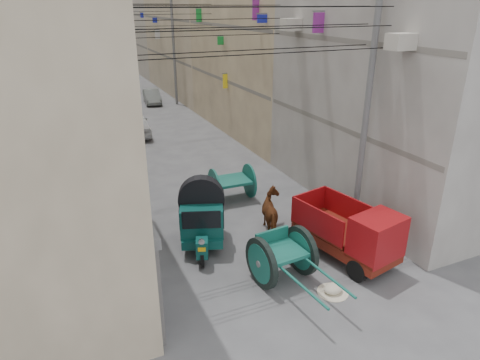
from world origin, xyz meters
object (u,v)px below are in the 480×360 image
mini_truck (355,237)px  second_cart (232,182)px  distant_car_grey (152,96)px  tonga_cart (282,256)px  feed_sack (333,289)px  horse (274,213)px  auto_rickshaw (202,215)px  distant_car_green (115,85)px  distant_car_white (136,125)px

mini_truck → second_cart: (-1.61, 5.69, -0.15)m
distant_car_grey → tonga_cart: bearing=-88.4°
tonga_cart → feed_sack: 1.65m
mini_truck → horse: bearing=105.1°
mini_truck → distant_car_grey: mini_truck is taller
tonga_cart → feed_sack: size_ratio=6.26×
auto_rickshaw → feed_sack: size_ratio=4.99×
horse → distant_car_green: horse is taller
feed_sack → distant_car_white: (-1.84, 17.40, 0.50)m
feed_sack → mini_truck: bearing=35.3°
tonga_cart → distant_car_green: (0.11, 30.49, -0.12)m
mini_truck → distant_car_green: bearing=82.7°
distant_car_grey → second_cart: bearing=-87.4°
tonga_cart → horse: (1.09, 2.51, -0.05)m
distant_car_white → distant_car_green: 14.29m
tonga_cart → distant_car_grey: size_ratio=1.02×
feed_sack → horse: 3.72m
feed_sack → auto_rickshaw: bearing=121.6°
mini_truck → horse: mini_truck is taller
auto_rickshaw → second_cart: size_ratio=1.65×
distant_car_white → distant_car_green: size_ratio=0.83×
distant_car_grey → distant_car_white: bearing=-102.8°
horse → distant_car_white: (-1.95, 13.72, -0.09)m
mini_truck → distant_car_white: 16.70m
distant_car_grey → distant_car_green: size_ratio=0.74×
horse → mini_truck: bearing=131.1°
second_cart → horse: size_ratio=0.96×
auto_rickshaw → distant_car_grey: auto_rickshaw is taller
tonga_cart → mini_truck: (2.42, -0.14, 0.13)m
distant_car_green → auto_rickshaw: bearing=98.4°
feed_sack → horse: horse is taller
tonga_cart → mini_truck: 2.43m
auto_rickshaw → distant_car_white: (0.56, 13.49, -0.44)m
distant_car_white → distant_car_grey: 8.87m
distant_car_grey → auto_rickshaw: bearing=-92.7°
auto_rickshaw → second_cart: bearing=71.4°
auto_rickshaw → tonga_cart: (1.42, -2.74, -0.31)m
distant_car_green → second_cart: bearing=103.1°
distant_car_white → distant_car_grey: (2.91, 8.38, -0.09)m
auto_rickshaw → distant_car_white: 13.51m
distant_car_grey → distant_car_green: bearing=114.6°
distant_car_white → distant_car_grey: bearing=-105.0°
feed_sack → distant_car_grey: 25.80m
auto_rickshaw → distant_car_grey: 22.15m
distant_car_white → horse: bearing=102.2°
tonga_cart → horse: bearing=61.2°
horse → distant_car_white: 13.86m
distant_car_white → distant_car_grey: distant_car_white is taller
second_cart → feed_sack: bearing=-86.7°
tonga_cart → second_cart: (0.81, 5.55, -0.02)m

